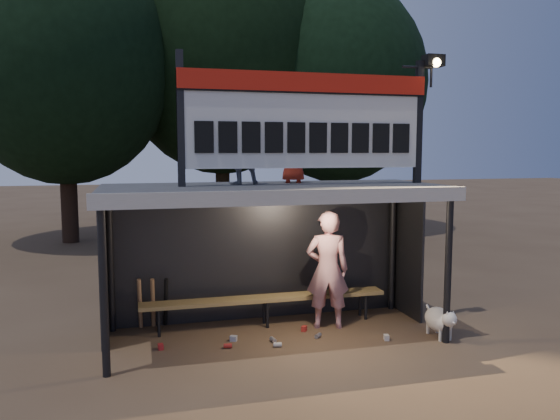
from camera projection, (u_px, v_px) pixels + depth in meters
The scene contains 13 objects.
ground at pixel (274, 336), 8.34m from camera, with size 80.00×80.00×0.00m, color #4E3927.
player at pixel (327, 270), 8.68m from camera, with size 0.69×0.45×1.88m, color silver.
child_a at pixel (240, 146), 8.21m from camera, with size 0.57×0.44×1.16m, color slate.
child_b at pixel (293, 153), 8.63m from camera, with size 0.46×0.30×0.94m, color #A52819.
dugout_shelter at pixel (270, 215), 8.37m from camera, with size 5.10×2.08×2.32m.
scoreboard_assembly at pixel (310, 117), 8.11m from camera, with size 4.10×0.27×1.99m.
bench at pixel (266, 299), 8.82m from camera, with size 4.00×0.35×0.48m.
tree_left at pixel (63, 61), 16.34m from camera, with size 6.46×6.46×9.27m.
tree_mid at pixel (221, 54), 18.98m from camera, with size 7.22×7.22×10.36m.
tree_right at pixel (339, 83), 19.14m from camera, with size 6.08×6.08×8.72m.
dog at pixel (440, 320), 8.26m from camera, with size 0.36×0.81×0.49m.
bats at pixel (153, 303), 8.63m from camera, with size 0.48×0.33×0.84m.
litter at pixel (274, 339), 8.10m from camera, with size 3.38×0.82×0.08m.
Camera 1 is at (-1.97, -7.84, 2.83)m, focal length 35.00 mm.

